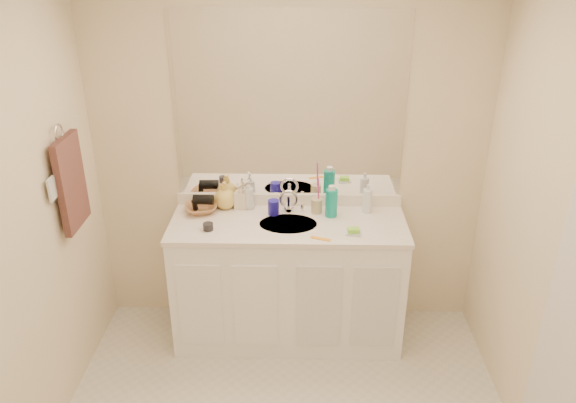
# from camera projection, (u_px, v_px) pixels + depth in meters

# --- Properties ---
(wall_back) EXTENTS (2.60, 0.02, 2.40)m
(wall_back) POSITION_uv_depth(u_px,v_px,m) (289.00, 160.00, 3.71)
(wall_back) COLOR beige
(wall_back) RESTS_ON floor
(wall_right) EXTENTS (0.02, 2.60, 2.40)m
(wall_right) POSITION_uv_depth(u_px,v_px,m) (573.00, 266.00, 2.51)
(wall_right) COLOR beige
(wall_right) RESTS_ON floor
(vanity_cabinet) EXTENTS (1.50, 0.55, 0.85)m
(vanity_cabinet) POSITION_uv_depth(u_px,v_px,m) (288.00, 282.00, 3.79)
(vanity_cabinet) COLOR white
(vanity_cabinet) RESTS_ON floor
(countertop) EXTENTS (1.52, 0.57, 0.03)m
(countertop) POSITION_uv_depth(u_px,v_px,m) (288.00, 224.00, 3.60)
(countertop) COLOR white
(countertop) RESTS_ON vanity_cabinet
(backsplash) EXTENTS (1.52, 0.03, 0.08)m
(backsplash) POSITION_uv_depth(u_px,v_px,m) (289.00, 199.00, 3.82)
(backsplash) COLOR white
(backsplash) RESTS_ON countertop
(sink_basin) EXTENTS (0.37, 0.37, 0.02)m
(sink_basin) POSITION_uv_depth(u_px,v_px,m) (288.00, 225.00, 3.58)
(sink_basin) COLOR beige
(sink_basin) RESTS_ON countertop
(faucet) EXTENTS (0.02, 0.02, 0.11)m
(faucet) POSITION_uv_depth(u_px,v_px,m) (289.00, 204.00, 3.72)
(faucet) COLOR silver
(faucet) RESTS_ON countertop
(mirror) EXTENTS (1.48, 0.01, 1.20)m
(mirror) POSITION_uv_depth(u_px,v_px,m) (289.00, 107.00, 3.55)
(mirror) COLOR white
(mirror) RESTS_ON wall_back
(blue_mug) EXTENTS (0.09, 0.09, 0.10)m
(blue_mug) POSITION_uv_depth(u_px,v_px,m) (273.00, 207.00, 3.68)
(blue_mug) COLOR #1B1596
(blue_mug) RESTS_ON countertop
(tan_cup) EXTENTS (0.10, 0.10, 0.10)m
(tan_cup) POSITION_uv_depth(u_px,v_px,m) (317.00, 206.00, 3.71)
(tan_cup) COLOR tan
(tan_cup) RESTS_ON countertop
(toothbrush) EXTENTS (0.02, 0.04, 0.21)m
(toothbrush) POSITION_uv_depth(u_px,v_px,m) (318.00, 192.00, 3.66)
(toothbrush) COLOR #DA3993
(toothbrush) RESTS_ON tan_cup
(mouthwash_bottle) EXTENTS (0.08, 0.08, 0.19)m
(mouthwash_bottle) POSITION_uv_depth(u_px,v_px,m) (331.00, 203.00, 3.64)
(mouthwash_bottle) COLOR #0C978A
(mouthwash_bottle) RESTS_ON countertop
(clear_pump_bottle) EXTENTS (0.07, 0.07, 0.16)m
(clear_pump_bottle) POSITION_uv_depth(u_px,v_px,m) (367.00, 201.00, 3.70)
(clear_pump_bottle) COLOR white
(clear_pump_bottle) RESTS_ON countertop
(soap_dish) EXTENTS (0.10, 0.09, 0.01)m
(soap_dish) POSITION_uv_depth(u_px,v_px,m) (353.00, 233.00, 3.45)
(soap_dish) COLOR silver
(soap_dish) RESTS_ON countertop
(green_soap) EXTENTS (0.07, 0.06, 0.03)m
(green_soap) POSITION_uv_depth(u_px,v_px,m) (353.00, 230.00, 3.45)
(green_soap) COLOR #81D634
(green_soap) RESTS_ON soap_dish
(orange_comb) EXTENTS (0.13, 0.07, 0.01)m
(orange_comb) POSITION_uv_depth(u_px,v_px,m) (321.00, 239.00, 3.39)
(orange_comb) COLOR orange
(orange_comb) RESTS_ON countertop
(dark_jar) EXTENTS (0.08, 0.08, 0.05)m
(dark_jar) POSITION_uv_depth(u_px,v_px,m) (208.00, 227.00, 3.49)
(dark_jar) COLOR black
(dark_jar) RESTS_ON countertop
(soap_bottle_white) EXTENTS (0.10, 0.10, 0.20)m
(soap_bottle_white) POSITION_uv_depth(u_px,v_px,m) (248.00, 195.00, 3.74)
(soap_bottle_white) COLOR silver
(soap_bottle_white) RESTS_ON countertop
(soap_bottle_cream) EXTENTS (0.09, 0.09, 0.18)m
(soap_bottle_cream) POSITION_uv_depth(u_px,v_px,m) (241.00, 196.00, 3.76)
(soap_bottle_cream) COLOR beige
(soap_bottle_cream) RESTS_ON countertop
(soap_bottle_yellow) EXTENTS (0.19, 0.19, 0.19)m
(soap_bottle_yellow) POSITION_uv_depth(u_px,v_px,m) (225.00, 195.00, 3.75)
(soap_bottle_yellow) COLOR #DDBF56
(soap_bottle_yellow) RESTS_ON countertop
(wicker_basket) EXTENTS (0.26, 0.26, 0.05)m
(wicker_basket) POSITION_uv_depth(u_px,v_px,m) (201.00, 208.00, 3.72)
(wicker_basket) COLOR #A97044
(wicker_basket) RESTS_ON countertop
(hair_dryer) EXTENTS (0.13, 0.07, 0.07)m
(hair_dryer) POSITION_uv_depth(u_px,v_px,m) (203.00, 200.00, 3.70)
(hair_dryer) COLOR black
(hair_dryer) RESTS_ON wicker_basket
(towel_ring) EXTENTS (0.01, 0.11, 0.11)m
(towel_ring) POSITION_uv_depth(u_px,v_px,m) (59.00, 133.00, 3.11)
(towel_ring) COLOR silver
(towel_ring) RESTS_ON wall_left
(hand_towel) EXTENTS (0.04, 0.32, 0.55)m
(hand_towel) POSITION_uv_depth(u_px,v_px,m) (71.00, 183.00, 3.24)
(hand_towel) COLOR #3A211F
(hand_towel) RESTS_ON towel_ring
(switch_plate) EXTENTS (0.01, 0.08, 0.13)m
(switch_plate) POSITION_uv_depth(u_px,v_px,m) (52.00, 189.00, 3.04)
(switch_plate) COLOR silver
(switch_plate) RESTS_ON wall_left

